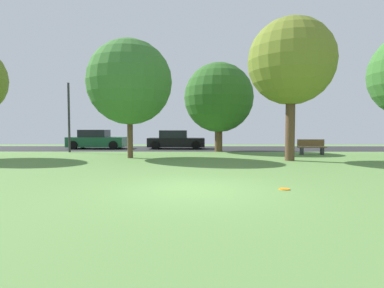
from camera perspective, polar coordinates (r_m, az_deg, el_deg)
The scene contains 10 objects.
ground_plane at distance 7.78m, azimuth -0.14°, elevation -8.45°, with size 44.00×44.00×0.00m, color #5B8442.
road_strip at distance 23.68m, azimuth 0.27°, elevation -0.85°, with size 44.00×6.40×0.01m, color #28282B.
oak_tree_right at distance 20.76m, azimuth 5.00°, elevation 8.58°, with size 4.63×4.63×5.93m.
oak_tree_center at distance 16.51m, azimuth -11.55°, elevation 11.19°, with size 4.41×4.41×6.15m.
maple_tree_near at distance 15.72m, azimuth 17.99°, elevation 14.32°, with size 4.10×4.10×6.77m.
frisbee_disc at distance 8.10m, azimuth 16.83°, elevation -8.03°, with size 0.27×0.27×0.03m, color orange.
parked_car_green at distance 24.67m, azimuth -17.34°, elevation 0.71°, with size 4.25×2.12×1.46m.
parked_car_black at distance 23.54m, azimuth -3.06°, elevation 0.68°, with size 4.29×2.04×1.41m.
park_bench at distance 19.39m, azimuth 21.37°, elevation -0.50°, with size 1.60×0.45×0.90m.
street_lamp_post at distance 21.46m, azimuth -21.94°, elevation 4.57°, with size 0.14×0.14×4.50m, color #2D2D33.
Camera 1 is at (0.08, -7.63, 1.52)m, focal length 28.64 mm.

